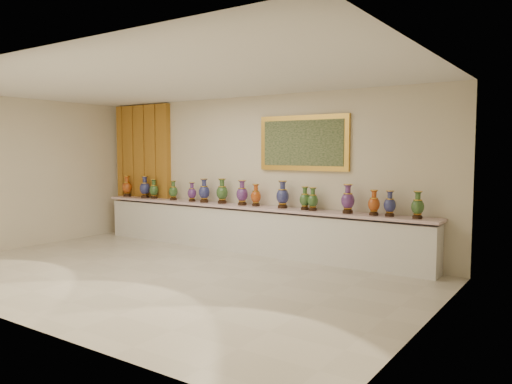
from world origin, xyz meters
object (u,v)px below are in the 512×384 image
counter (248,229)px  vase_2 (154,190)px  vase_1 (145,188)px  vase_0 (127,187)px

counter → vase_2: size_ratio=17.01×
vase_2 → vase_1: bearing=179.8°
vase_1 → vase_0: bearing=179.2°
counter → vase_0: 3.47m
counter → vase_2: (-2.52, -0.01, 0.66)m
vase_2 → vase_0: bearing=179.4°
vase_1 → counter: bearing=0.2°
vase_0 → vase_1: size_ratio=0.98×
vase_1 → vase_2: size_ratio=1.15×
vase_1 → vase_2: 0.29m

